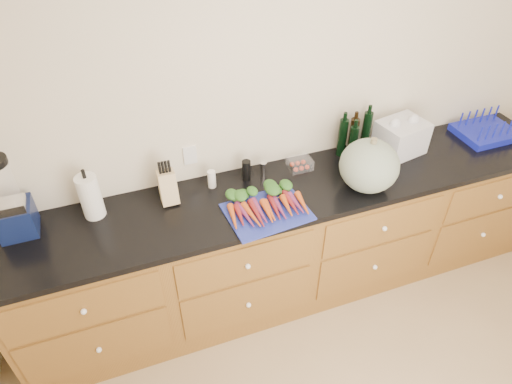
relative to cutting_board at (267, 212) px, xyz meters
name	(u,v)px	position (x,y,z in m)	size (l,w,h in m)	color
wall_back	(281,110)	(0.28, 0.48, 0.35)	(4.10, 0.05, 2.60)	beige
cabinets	(295,242)	(0.28, 0.16, -0.50)	(3.60, 0.64, 0.90)	brown
countertop	(299,189)	(0.28, 0.16, -0.03)	(3.64, 0.62, 0.04)	black
cutting_board	(267,212)	(0.00, 0.00, 0.00)	(0.46, 0.35, 0.01)	navy
carrots	(265,204)	(0.00, 0.03, 0.03)	(0.44, 0.30, 0.06)	#D15118
squash	(369,166)	(0.65, 0.02, 0.15)	(0.35, 0.35, 0.32)	slate
blender_appliance	(9,203)	(-1.32, 0.32, 0.20)	(0.19, 0.19, 0.48)	#0E1741
paper_towel	(90,197)	(-0.93, 0.32, 0.13)	(0.12, 0.12, 0.27)	white
knife_block	(168,187)	(-0.50, 0.30, 0.09)	(0.10, 0.10, 0.20)	#D1B57A
grinder_salt	(212,179)	(-0.23, 0.34, 0.05)	(0.05, 0.05, 0.11)	white
grinder_pepper	(246,170)	(-0.01, 0.34, 0.06)	(0.05, 0.05, 0.13)	black
canister_chrome	(263,169)	(0.11, 0.34, 0.04)	(0.04, 0.04, 0.10)	silver
tomato_box	(300,164)	(0.35, 0.33, 0.03)	(0.15, 0.12, 0.07)	white
bottles	(354,136)	(0.75, 0.37, 0.12)	(0.23, 0.12, 0.28)	black
grocery_bag	(401,137)	(1.06, 0.28, 0.10)	(0.30, 0.24, 0.22)	white
dish_rack	(486,130)	(1.75, 0.24, 0.03)	(0.39, 0.32, 0.16)	#121AA4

